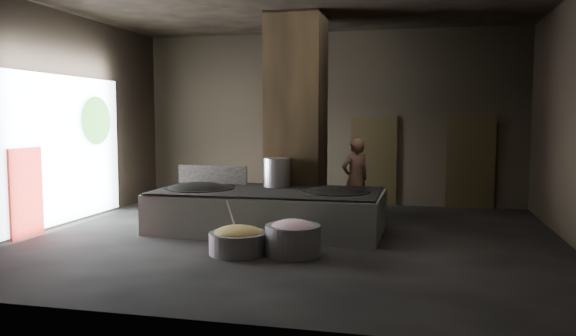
% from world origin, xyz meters
% --- Properties ---
extents(floor, '(10.00, 9.00, 0.10)m').
position_xyz_m(floor, '(0.00, 0.00, -0.05)').
color(floor, black).
rests_on(floor, ground).
extents(back_wall, '(10.00, 0.10, 4.50)m').
position_xyz_m(back_wall, '(0.00, 4.55, 2.25)').
color(back_wall, black).
rests_on(back_wall, ground).
extents(front_wall, '(10.00, 0.10, 4.50)m').
position_xyz_m(front_wall, '(0.00, -4.55, 2.25)').
color(front_wall, black).
rests_on(front_wall, ground).
extents(left_wall, '(0.10, 9.00, 4.50)m').
position_xyz_m(left_wall, '(-5.05, 0.00, 2.25)').
color(left_wall, black).
rests_on(left_wall, ground).
extents(pillar, '(1.20, 1.20, 4.50)m').
position_xyz_m(pillar, '(-0.30, 1.90, 2.25)').
color(pillar, black).
rests_on(pillar, ground).
extents(hearth_platform, '(4.56, 2.25, 0.79)m').
position_xyz_m(hearth_platform, '(-0.58, 0.49, 0.39)').
color(hearth_platform, '#AFC2B1').
rests_on(hearth_platform, ground).
extents(platform_cap, '(4.43, 2.12, 0.03)m').
position_xyz_m(platform_cap, '(-0.58, 0.49, 0.82)').
color(platform_cap, black).
rests_on(platform_cap, hearth_platform).
extents(wok_left, '(1.43, 1.43, 0.39)m').
position_xyz_m(wok_left, '(-2.03, 0.44, 0.75)').
color(wok_left, black).
rests_on(wok_left, hearth_platform).
extents(wok_left_rim, '(1.46, 1.46, 0.05)m').
position_xyz_m(wok_left_rim, '(-2.03, 0.44, 0.82)').
color(wok_left_rim, black).
rests_on(wok_left_rim, hearth_platform).
extents(wok_right, '(1.33, 1.33, 0.37)m').
position_xyz_m(wok_right, '(0.77, 0.54, 0.75)').
color(wok_right, black).
rests_on(wok_right, hearth_platform).
extents(wok_right_rim, '(1.36, 1.36, 0.05)m').
position_xyz_m(wok_right_rim, '(0.77, 0.54, 0.82)').
color(wok_right_rim, black).
rests_on(wok_right_rim, hearth_platform).
extents(stock_pot, '(0.55, 0.55, 0.59)m').
position_xyz_m(stock_pot, '(-0.53, 1.04, 1.13)').
color(stock_pot, silver).
rests_on(stock_pot, hearth_platform).
extents(splash_guard, '(1.57, 0.09, 0.39)m').
position_xyz_m(splash_guard, '(-2.03, 1.24, 1.03)').
color(splash_guard, black).
rests_on(splash_guard, hearth_platform).
extents(cook, '(0.78, 0.75, 1.82)m').
position_xyz_m(cook, '(0.99, 2.12, 0.91)').
color(cook, brown).
rests_on(cook, ground).
extents(veg_basin, '(1.16, 1.16, 0.36)m').
position_xyz_m(veg_basin, '(-0.56, -1.44, 0.18)').
color(veg_basin, gray).
rests_on(veg_basin, ground).
extents(veg_fill, '(0.80, 0.80, 0.25)m').
position_xyz_m(veg_fill, '(-0.56, -1.44, 0.35)').
color(veg_fill, olive).
rests_on(veg_fill, veg_basin).
extents(ladle, '(0.11, 0.38, 0.69)m').
position_xyz_m(ladle, '(-0.71, -1.29, 0.55)').
color(ladle, silver).
rests_on(ladle, veg_basin).
extents(meat_basin, '(1.06, 1.06, 0.50)m').
position_xyz_m(meat_basin, '(0.35, -1.33, 0.25)').
color(meat_basin, gray).
rests_on(meat_basin, ground).
extents(meat_fill, '(0.76, 0.76, 0.29)m').
position_xyz_m(meat_fill, '(0.35, -1.33, 0.45)').
color(meat_fill, '#AF6976').
rests_on(meat_fill, meat_basin).
extents(doorway_near, '(1.18, 0.08, 2.38)m').
position_xyz_m(doorway_near, '(1.20, 4.45, 1.10)').
color(doorway_near, black).
rests_on(doorway_near, ground).
extents(doorway_near_glow, '(0.75, 0.04, 1.77)m').
position_xyz_m(doorway_near_glow, '(1.45, 4.64, 1.05)').
color(doorway_near_glow, '#8C6647').
rests_on(doorway_near_glow, ground).
extents(doorway_far, '(1.18, 0.08, 2.38)m').
position_xyz_m(doorway_far, '(3.60, 4.45, 1.10)').
color(doorway_far, black).
rests_on(doorway_far, ground).
extents(doorway_far_glow, '(0.82, 0.04, 1.95)m').
position_xyz_m(doorway_far_glow, '(3.32, 4.57, 1.05)').
color(doorway_far_glow, '#8C6647').
rests_on(doorway_far_glow, ground).
extents(left_opening, '(0.04, 4.20, 3.10)m').
position_xyz_m(left_opening, '(-4.95, 0.20, 1.60)').
color(left_opening, white).
rests_on(left_opening, ground).
extents(pavilion_sliver, '(0.05, 0.90, 1.70)m').
position_xyz_m(pavilion_sliver, '(-4.88, -1.10, 0.85)').
color(pavilion_sliver, maroon).
rests_on(pavilion_sliver, ground).
extents(tree_silhouette, '(0.28, 1.10, 1.10)m').
position_xyz_m(tree_silhouette, '(-4.85, 1.30, 2.20)').
color(tree_silhouette, '#194714').
rests_on(tree_silhouette, left_opening).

